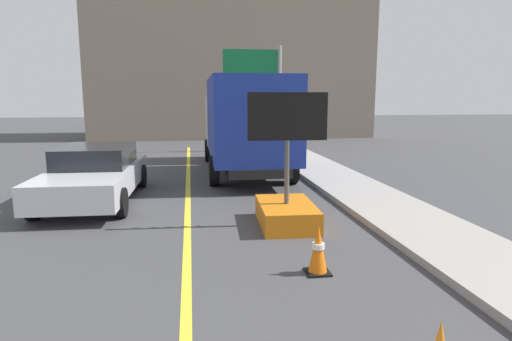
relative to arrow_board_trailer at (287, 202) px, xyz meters
name	(u,v)px	position (x,y,z in m)	size (l,w,h in m)	color
lane_center_stripe	(186,322)	(-2.02, -3.66, -0.48)	(0.14, 36.00, 0.01)	yellow
arrow_board_trailer	(287,202)	(0.00, 0.00, 0.00)	(1.60, 1.85, 2.70)	orange
box_truck	(245,122)	(-0.05, 6.34, 1.28)	(2.69, 7.82, 3.21)	black
pickup_car	(95,174)	(-4.32, 2.79, 0.22)	(2.17, 4.96, 1.38)	silver
highway_guide_sign	(263,79)	(1.58, 12.25, 2.94)	(2.79, 0.18, 5.00)	gray
far_building_block	(231,71)	(0.88, 21.18, 3.81)	(17.65, 6.66, 8.58)	gray
traffic_cone_mid_lane	(318,250)	(-0.08, -2.51, -0.11)	(0.36, 0.36, 0.75)	black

